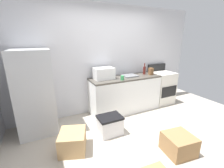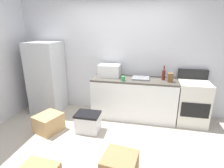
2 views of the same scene
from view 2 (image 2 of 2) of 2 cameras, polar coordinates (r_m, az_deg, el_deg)
The scene contains 13 objects.
ground_plane at distance 3.20m, azimuth -1.23°, elevation -19.77°, with size 6.00×6.00×0.00m, color #B2A899.
wall_back at distance 4.11m, azimuth 3.59°, elevation 8.66°, with size 5.00×0.10×2.60m, color silver.
kitchen_counter at distance 3.98m, azimuth 6.90°, elevation -4.53°, with size 1.80×0.60×0.90m.
refrigerator at distance 4.45m, azimuth -20.24°, elevation 1.98°, with size 0.68×0.66×1.64m, color silver.
stove_oven at distance 4.07m, azimuth 24.33°, elevation -5.28°, with size 0.60×0.61×1.10m.
microwave at distance 3.95m, azimuth -0.79°, elevation 4.38°, with size 0.46×0.34×0.27m, color white.
sink_basin at distance 3.84m, azimuth 9.22°, elevation 1.89°, with size 0.36×0.32×0.03m, color slate.
wine_bottle at distance 3.84m, azimuth 16.27°, elevation 2.89°, with size 0.07×0.07×0.30m.
coffee_mug at distance 3.64m, azimuth 3.55°, elevation 1.77°, with size 0.08×0.08×0.10m, color #338C4C.
knife_block at distance 3.74m, azimuth 18.23°, elevation 2.00°, with size 0.10×0.10×0.18m, color brown.
cardboard_box_large at distance 2.65m, azimuth 2.51°, elevation -24.90°, with size 0.45×0.44×0.32m, color olive.
cardboard_box_medium at distance 3.76m, azimuth -19.69°, elevation -11.65°, with size 0.42×0.47×0.34m, color tan.
storage_bin at distance 3.56m, azimuth -7.74°, elevation -12.05°, with size 0.46×0.36×0.38m.
Camera 2 is at (0.59, -2.47, 1.96)m, focal length 28.41 mm.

